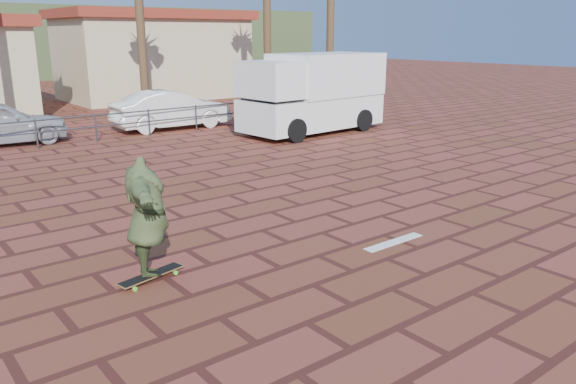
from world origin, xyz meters
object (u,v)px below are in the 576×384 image
at_px(skateboarder, 147,217).
at_px(car_white, 171,110).
at_px(campervan, 313,92).
at_px(longboard, 151,275).

xyz_separation_m(skateboarder, car_white, (7.00, 12.98, -0.28)).
xyz_separation_m(skateboarder, campervan, (10.93, 8.83, 0.52)).
bearing_deg(skateboarder, car_white, -10.91).
distance_m(skateboarder, car_white, 14.75).
relative_size(longboard, campervan, 0.19).
bearing_deg(longboard, skateboarder, 168.26).
relative_size(longboard, skateboarder, 0.50).
distance_m(longboard, skateboarder, 0.96).
bearing_deg(car_white, skateboarder, 154.20).
relative_size(longboard, car_white, 0.25).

